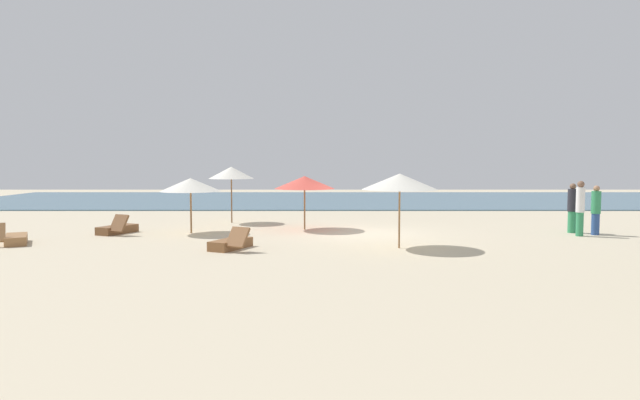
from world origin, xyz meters
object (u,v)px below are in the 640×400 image
umbrella_1 (402,182)px  person_0 (583,208)px  umbrella_2 (307,182)px  lounger_2 (17,239)px  lounger_1 (234,243)px  person_3 (599,210)px  umbrella_0 (193,185)px  umbrella_3 (234,173)px  lounger_0 (120,229)px  person_2 (575,208)px

umbrella_1 → person_0: size_ratio=1.18×
umbrella_2 → lounger_2: umbrella_2 is taller
lounger_1 → umbrella_1: bearing=2.4°
umbrella_2 → lounger_1: size_ratio=1.27×
lounger_1 → person_0: size_ratio=0.93×
umbrella_2 → person_0: 9.65m
person_3 → lounger_2: bearing=-173.4°
umbrella_0 → umbrella_3: 3.54m
lounger_0 → lounger_1: size_ratio=0.99×
lounger_0 → person_0: size_ratio=0.93×
umbrella_0 → person_2: (13.57, 0.14, -0.82)m
umbrella_2 → person_2: umbrella_2 is taller
umbrella_0 → lounger_1: size_ratio=1.22×
umbrella_0 → lounger_0: 3.01m
lounger_0 → umbrella_3: bearing=45.3°
umbrella_0 → umbrella_3: bearing=74.9°
umbrella_2 → person_0: umbrella_2 is taller
lounger_0 → person_3: bearing=-1.1°
lounger_0 → lounger_2: bearing=-132.3°
person_3 → lounger_0: bearing=178.9°
person_0 → umbrella_3: bearing=161.6°
umbrella_3 → person_0: size_ratio=1.23×
lounger_0 → person_3: size_ratio=1.02×
umbrella_0 → umbrella_2: (4.00, 1.08, 0.04)m
umbrella_3 → person_3: size_ratio=1.35×
umbrella_0 → umbrella_3: umbrella_3 is taller
umbrella_2 → person_2: size_ratio=1.27×
lounger_1 → person_0: bearing=14.1°
lounger_2 → person_3: person_3 is taller
umbrella_0 → person_2: 13.59m
umbrella_2 → lounger_1: (-2.01, -4.72, -1.59)m
umbrella_1 → lounger_0: umbrella_1 is taller
person_0 → person_3: bearing=24.5°
person_3 → person_0: bearing=-155.5°
umbrella_2 → lounger_1: umbrella_2 is taller
umbrella_3 → lounger_1: umbrella_3 is taller
umbrella_3 → person_0: umbrella_3 is taller
lounger_2 → person_2: bearing=8.6°
person_0 → person_2: (0.12, 0.90, -0.09)m
umbrella_0 → lounger_0: (-2.57, -0.12, -1.55)m
umbrella_1 → lounger_1: 5.24m
person_3 → umbrella_3: bearing=163.8°
lounger_2 → umbrella_0: bearing=28.6°
lounger_1 → person_0: 11.84m
umbrella_0 → person_3: bearing=-1.8°
lounger_2 → lounger_0: bearing=47.7°
person_0 → person_2: person_0 is taller
umbrella_1 → person_3: 7.89m
umbrella_1 → lounger_2: size_ratio=1.26×
umbrella_0 → person_0: size_ratio=1.14×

